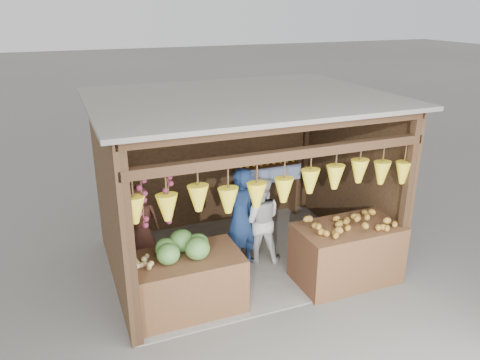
% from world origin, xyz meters
% --- Properties ---
extents(ground, '(80.00, 80.00, 0.00)m').
position_xyz_m(ground, '(0.00, 0.00, 0.00)').
color(ground, '#514F49').
rests_on(ground, ground).
extents(stall_structure, '(4.30, 3.30, 2.66)m').
position_xyz_m(stall_structure, '(-0.03, -0.04, 1.67)').
color(stall_structure, slate).
rests_on(stall_structure, ground).
extents(back_shelf, '(1.25, 0.32, 1.32)m').
position_xyz_m(back_shelf, '(1.05, 1.28, 0.87)').
color(back_shelf, '#382314').
rests_on(back_shelf, ground).
extents(counter_left, '(1.48, 0.85, 0.79)m').
position_xyz_m(counter_left, '(-1.18, -0.96, 0.40)').
color(counter_left, '#4E2F1A').
rests_on(counter_left, ground).
extents(counter_right, '(1.52, 0.85, 0.89)m').
position_xyz_m(counter_right, '(1.22, -1.15, 0.44)').
color(counter_right, '#472817').
rests_on(counter_right, ground).
extents(stool, '(0.31, 0.31, 0.29)m').
position_xyz_m(stool, '(-1.55, 0.21, 0.15)').
color(stool, black).
rests_on(stool, ground).
extents(man_standing, '(0.71, 0.60, 1.65)m').
position_xyz_m(man_standing, '(-0.11, -0.21, 0.82)').
color(man_standing, '#15284F').
rests_on(man_standing, ground).
extents(woman_standing, '(0.84, 0.75, 1.43)m').
position_xyz_m(woman_standing, '(0.25, -0.15, 0.72)').
color(woman_standing, silver).
rests_on(woman_standing, ground).
extents(vendor_seated, '(0.58, 0.40, 1.12)m').
position_xyz_m(vendor_seated, '(-1.55, 0.21, 0.85)').
color(vendor_seated, '#4F291F').
rests_on(vendor_seated, stool).
extents(melon_pile, '(1.00, 0.50, 0.32)m').
position_xyz_m(melon_pile, '(-1.22, -0.91, 0.95)').
color(melon_pile, '#204D14').
rests_on(melon_pile, counter_left).
extents(tanfruit_pile, '(0.34, 0.40, 0.13)m').
position_xyz_m(tanfruit_pile, '(-1.77, -0.97, 0.86)').
color(tanfruit_pile, tan).
rests_on(tanfruit_pile, counter_left).
extents(mango_pile, '(1.40, 0.64, 0.22)m').
position_xyz_m(mango_pile, '(1.21, -1.21, 1.00)').
color(mango_pile, '#CA491B').
rests_on(mango_pile, counter_right).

